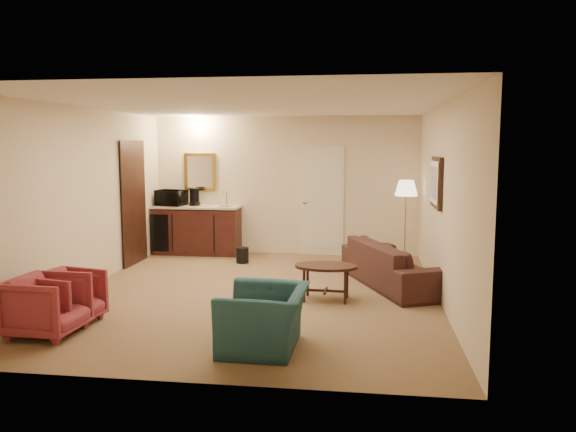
{
  "coord_description": "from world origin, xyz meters",
  "views": [
    {
      "loc": [
        1.48,
        -7.5,
        2.05
      ],
      "look_at": [
        0.39,
        0.5,
        1.04
      ],
      "focal_mm": 35.0,
      "sensor_mm": 36.0,
      "label": 1
    }
  ],
  "objects_px": {
    "sofa": "(395,257)",
    "waste_bin": "(242,255)",
    "rose_chair_far": "(67,295)",
    "microwave": "(171,196)",
    "rose_chair_near": "(48,303)",
    "teal_armchair": "(264,309)",
    "coffee_table": "(326,282)",
    "floor_lamp": "(405,222)",
    "wetbar_cabinet": "(197,230)",
    "coffee_maker": "(195,197)"
  },
  "relations": [
    {
      "from": "rose_chair_far",
      "to": "microwave",
      "type": "distance_m",
      "value": 4.38
    },
    {
      "from": "waste_bin",
      "to": "wetbar_cabinet",
      "type": "bearing_deg",
      "value": 145.04
    },
    {
      "from": "sofa",
      "to": "rose_chair_far",
      "type": "bearing_deg",
      "value": 98.54
    },
    {
      "from": "rose_chair_near",
      "to": "teal_armchair",
      "type": "bearing_deg",
      "value": -89.48
    },
    {
      "from": "rose_chair_far",
      "to": "microwave",
      "type": "relative_size",
      "value": 1.27
    },
    {
      "from": "rose_chair_far",
      "to": "microwave",
      "type": "xyz_separation_m",
      "value": [
        -0.25,
        4.31,
        0.76
      ]
    },
    {
      "from": "rose_chair_near",
      "to": "rose_chair_far",
      "type": "distance_m",
      "value": 0.4
    },
    {
      "from": "microwave",
      "to": "coffee_table",
      "type": "bearing_deg",
      "value": -29.13
    },
    {
      "from": "rose_chair_far",
      "to": "floor_lamp",
      "type": "relative_size",
      "value": 0.46
    },
    {
      "from": "wetbar_cabinet",
      "to": "coffee_table",
      "type": "relative_size",
      "value": 1.97
    },
    {
      "from": "coffee_table",
      "to": "wetbar_cabinet",
      "type": "bearing_deg",
      "value": 132.27
    },
    {
      "from": "sofa",
      "to": "coffee_table",
      "type": "bearing_deg",
      "value": 111.09
    },
    {
      "from": "sofa",
      "to": "coffee_table",
      "type": "distance_m",
      "value": 1.33
    },
    {
      "from": "rose_chair_near",
      "to": "microwave",
      "type": "xyz_separation_m",
      "value": [
        -0.25,
        4.71,
        0.74
      ]
    },
    {
      "from": "sofa",
      "to": "coffee_table",
      "type": "xyz_separation_m",
      "value": [
        -0.95,
        -0.91,
        -0.19
      ]
    },
    {
      "from": "rose_chair_far",
      "to": "coffee_maker",
      "type": "height_order",
      "value": "coffee_maker"
    },
    {
      "from": "rose_chair_far",
      "to": "floor_lamp",
      "type": "xyz_separation_m",
      "value": [
        4.1,
        3.88,
        0.4
      ]
    },
    {
      "from": "wetbar_cabinet",
      "to": "coffee_table",
      "type": "bearing_deg",
      "value": -47.73
    },
    {
      "from": "rose_chair_near",
      "to": "floor_lamp",
      "type": "height_order",
      "value": "floor_lamp"
    },
    {
      "from": "sofa",
      "to": "rose_chair_far",
      "type": "height_order",
      "value": "sofa"
    },
    {
      "from": "waste_bin",
      "to": "coffee_maker",
      "type": "distance_m",
      "value": 1.62
    },
    {
      "from": "sofa",
      "to": "rose_chair_near",
      "type": "xyz_separation_m",
      "value": [
        -3.85,
        -2.72,
        -0.07
      ]
    },
    {
      "from": "teal_armchair",
      "to": "floor_lamp",
      "type": "distance_m",
      "value": 4.69
    },
    {
      "from": "sofa",
      "to": "coffee_maker",
      "type": "distance_m",
      "value": 4.23
    },
    {
      "from": "floor_lamp",
      "to": "waste_bin",
      "type": "relative_size",
      "value": 5.36
    },
    {
      "from": "wetbar_cabinet",
      "to": "coffee_table",
      "type": "height_order",
      "value": "wetbar_cabinet"
    },
    {
      "from": "rose_chair_near",
      "to": "floor_lamp",
      "type": "xyz_separation_m",
      "value": [
        4.1,
        4.28,
        0.37
      ]
    },
    {
      "from": "sofa",
      "to": "teal_armchair",
      "type": "bearing_deg",
      "value": 130.12
    },
    {
      "from": "sofa",
      "to": "waste_bin",
      "type": "relative_size",
      "value": 8.01
    },
    {
      "from": "wetbar_cabinet",
      "to": "coffee_maker",
      "type": "relative_size",
      "value": 4.97
    },
    {
      "from": "coffee_table",
      "to": "coffee_maker",
      "type": "xyz_separation_m",
      "value": [
        -2.7,
        2.94,
        0.85
      ]
    },
    {
      "from": "rose_chair_far",
      "to": "waste_bin",
      "type": "bearing_deg",
      "value": -7.52
    },
    {
      "from": "wetbar_cabinet",
      "to": "coffee_maker",
      "type": "height_order",
      "value": "coffee_maker"
    },
    {
      "from": "teal_armchair",
      "to": "microwave",
      "type": "relative_size",
      "value": 1.77
    },
    {
      "from": "teal_armchair",
      "to": "coffee_table",
      "type": "relative_size",
      "value": 1.14
    },
    {
      "from": "waste_bin",
      "to": "microwave",
      "type": "bearing_deg",
      "value": 155.12
    },
    {
      "from": "wetbar_cabinet",
      "to": "waste_bin",
      "type": "xyz_separation_m",
      "value": [
        1.03,
        -0.72,
        -0.32
      ]
    },
    {
      "from": "rose_chair_near",
      "to": "coffee_maker",
      "type": "height_order",
      "value": "coffee_maker"
    },
    {
      "from": "wetbar_cabinet",
      "to": "waste_bin",
      "type": "height_order",
      "value": "wetbar_cabinet"
    },
    {
      "from": "sofa",
      "to": "rose_chair_far",
      "type": "xyz_separation_m",
      "value": [
        -3.85,
        -2.32,
        -0.09
      ]
    },
    {
      "from": "floor_lamp",
      "to": "microwave",
      "type": "height_order",
      "value": "floor_lamp"
    },
    {
      "from": "waste_bin",
      "to": "floor_lamp",
      "type": "bearing_deg",
      "value": 5.7
    },
    {
      "from": "sofa",
      "to": "waste_bin",
      "type": "height_order",
      "value": "sofa"
    },
    {
      "from": "coffee_table",
      "to": "floor_lamp",
      "type": "height_order",
      "value": "floor_lamp"
    },
    {
      "from": "wetbar_cabinet",
      "to": "sofa",
      "type": "relative_size",
      "value": 0.75
    },
    {
      "from": "microwave",
      "to": "rose_chair_near",
      "type": "bearing_deg",
      "value": -73.41
    },
    {
      "from": "rose_chair_far",
      "to": "microwave",
      "type": "bearing_deg",
      "value": 15.36
    },
    {
      "from": "wetbar_cabinet",
      "to": "rose_chair_near",
      "type": "distance_m",
      "value": 4.73
    },
    {
      "from": "rose_chair_near",
      "to": "rose_chair_far",
      "type": "bearing_deg",
      "value": 2.49
    },
    {
      "from": "rose_chair_far",
      "to": "teal_armchair",
      "type": "bearing_deg",
      "value": -89.33
    }
  ]
}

